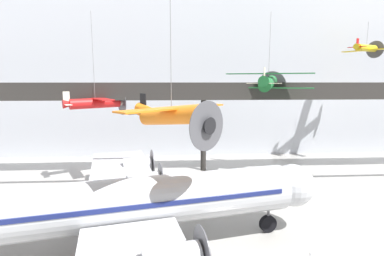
# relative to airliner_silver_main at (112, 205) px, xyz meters

# --- Properties ---
(hangar_back_wall) EXTENTS (140.00, 3.00, 23.73)m
(hangar_back_wall) POSITION_rel_airliner_silver_main_xyz_m (7.64, 27.71, 8.45)
(hangar_back_wall) COLOR silver
(hangar_back_wall) RESTS_ON ground
(mezzanine_walkway) EXTENTS (110.00, 3.20, 11.07)m
(mezzanine_walkway) POSITION_rel_airliner_silver_main_xyz_m (7.64, 17.44, 5.96)
(mezzanine_walkway) COLOR #2D2B28
(mezzanine_walkway) RESTS_ON ground
(airliner_silver_main) EXTENTS (29.62, 34.13, 9.63)m
(airliner_silver_main) POSITION_rel_airliner_silver_main_xyz_m (0.00, 0.00, 0.00)
(airliner_silver_main) COLOR #B7BABF
(airliner_silver_main) RESTS_ON ground
(suspended_plane_yellow_lowwing) EXTENTS (5.46, 6.04, 4.50)m
(suspended_plane_yellow_lowwing) POSITION_rel_airliner_silver_main_xyz_m (29.27, 20.59, 12.07)
(suspended_plane_yellow_lowwing) COLOR yellow
(suspended_plane_red_highwing) EXTENTS (6.98, 7.85, 11.30)m
(suspended_plane_red_highwing) POSITION_rel_airliner_silver_main_xyz_m (-4.75, 15.58, 5.45)
(suspended_plane_red_highwing) COLOR red
(suspended_plane_green_biplane) EXTENTS (9.51, 8.31, 9.75)m
(suspended_plane_green_biplane) POSITION_rel_airliner_silver_main_xyz_m (14.68, 15.34, 7.64)
(suspended_plane_green_biplane) COLOR #1E6B33
(suspended_plane_orange_highwing) EXTENTS (6.75, 6.68, 11.26)m
(suspended_plane_orange_highwing) POSITION_rel_airliner_silver_main_xyz_m (3.82, 0.17, 5.75)
(suspended_plane_orange_highwing) COLOR orange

